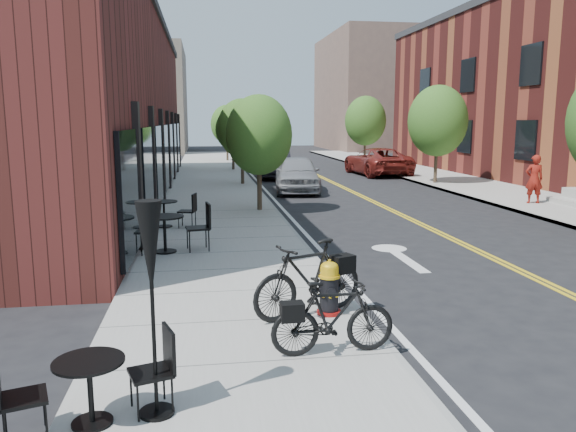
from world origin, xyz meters
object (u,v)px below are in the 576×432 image
bistro_set_a (90,382)px  pedestrian (534,179)px  bicycle_left (309,278)px  parked_car_c (259,157)px  bicycle_right (333,318)px  parked_car_far (377,161)px  bistro_set_b (165,229)px  fire_hydrant (329,288)px  patio_umbrella (151,264)px  parked_car_b (275,163)px  bistro_set_c (164,210)px  parked_car_a (297,174)px

bistro_set_a → pedestrian: (12.95, 13.21, 0.44)m
bicycle_left → parked_car_c: 29.30m
parked_car_c → pedestrian: (8.05, -18.76, 0.29)m
bistro_set_a → parked_car_c: 32.35m
bicycle_right → parked_car_far: (8.26, 24.34, 0.17)m
bistro_set_b → parked_car_c: (4.64, 24.61, 0.04)m
fire_hydrant → patio_umbrella: bearing=-126.6°
bicycle_left → bistro_set_b: size_ratio=0.95×
bistro_set_a → pedestrian: size_ratio=0.94×
bicycle_right → parked_car_b: (2.28, 23.69, 0.17)m
parked_car_far → parked_car_b: bearing=2.7°
pedestrian → parked_car_b: bearing=-43.9°
bicycle_right → patio_umbrella: size_ratio=0.73×
fire_hydrant → bistro_set_b: 5.36m
fire_hydrant → bistro_set_c: 8.30m
pedestrian → parked_car_a: bearing=-23.3°
parked_car_c → pedestrian: bearing=-74.6°
bistro_set_b → parked_car_far: size_ratio=0.37×
parked_car_a → pedestrian: 9.50m
bistro_set_b → pedestrian: bearing=16.6°
bistro_set_b → parked_car_far: (10.75, 18.26, 0.11)m
bistro_set_b → patio_umbrella: (0.36, -7.27, 1.03)m
bicycle_right → bistro_set_b: (-2.48, 6.08, 0.06)m
bistro_set_c → parked_car_far: bearing=67.5°
bistro_set_c → pedestrian: pedestrian is taller
bicycle_left → bistro_set_a: bicycle_left is taller
parked_car_b → bicycle_right: bearing=-91.4°
patio_umbrella → parked_car_a: bearing=76.2°
bistro_set_b → pedestrian: size_ratio=1.18×
parked_car_a → parked_car_b: 6.28m
bicycle_right → patio_umbrella: patio_umbrella is taller
parked_car_b → parked_car_c: 6.99m
parked_car_b → pedestrian: 14.20m
fire_hydrant → bistro_set_b: (-2.77, 4.59, 0.14)m
bistro_set_b → parked_car_a: parked_car_a is taller
fire_hydrant → pedestrian: bearing=51.7°
fire_hydrant → bistro_set_a: 4.11m
fire_hydrant → bicycle_right: bicycle_right is taller
fire_hydrant → patio_umbrella: patio_umbrella is taller
fire_hydrant → bicycle_left: (-0.33, -0.02, 0.18)m
parked_car_a → parked_car_far: parked_car_a is taller
parked_car_a → parked_car_b: size_ratio=0.98×
bistro_set_a → pedestrian: 18.51m
bistro_set_c → parked_car_c: 22.00m
bicycle_right → parked_car_b: parked_car_b is taller
patio_umbrella → parked_car_a: 19.19m
fire_hydrant → parked_car_b: bearing=90.1°
parked_car_c → parked_car_b: bearing=-96.9°
bistro_set_c → parked_car_c: bearing=90.7°
parked_car_a → bistro_set_a: bearing=-98.8°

